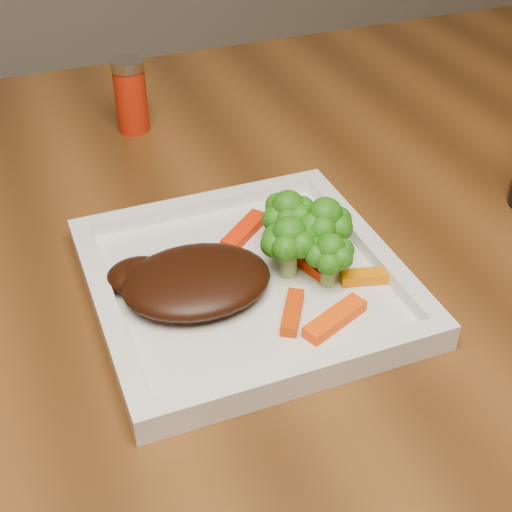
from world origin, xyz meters
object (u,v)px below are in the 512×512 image
object	(u,v)px
dining_table	(227,442)
steak	(197,281)
plate	(246,286)
spice_shaker	(131,96)

from	to	relation	value
dining_table	steak	world-z (taller)	steak
plate	dining_table	bearing A→B (deg)	82.65
spice_shaker	steak	bearing A→B (deg)	-94.58
dining_table	steak	size ratio (longest dim) A/B	12.18
plate	spice_shaker	bearing A→B (deg)	92.99
dining_table	spice_shaker	size ratio (longest dim) A/B	17.39
plate	steak	xyz separation A→B (m)	(-0.05, -0.00, 0.02)
dining_table	plate	world-z (taller)	plate
dining_table	spice_shaker	bearing A→B (deg)	98.82
steak	spice_shaker	bearing A→B (deg)	85.42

